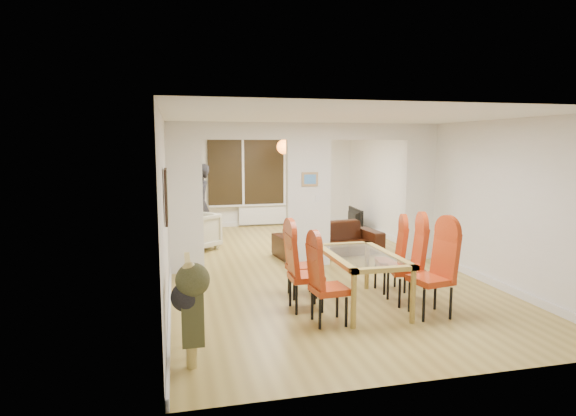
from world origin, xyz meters
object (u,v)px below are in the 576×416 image
object	(u,v)px
dining_chair_rb	(407,264)
bowl	(315,229)
dining_chair_la	(329,283)
dining_chair_lc	(302,262)
dining_chair_ra	(431,273)
person	(201,205)
armchair	(194,232)
coffee_table	(306,235)
television	(352,220)
dining_chair_lb	(306,271)
sofa	(329,239)
dining_table	(361,280)
bottle	(302,224)
dining_chair_rc	(390,258)

from	to	relation	value
dining_chair_rb	bowl	xyz separation A→B (m)	(0.04, 4.62, -0.30)
dining_chair_la	dining_chair_lc	size ratio (longest dim) A/B	1.02
dining_chair_ra	person	size ratio (longest dim) A/B	0.64
armchair	coffee_table	xyz separation A→B (m)	(2.57, 0.42, -0.28)
armchair	coffee_table	distance (m)	2.62
television	coffee_table	world-z (taller)	television
dining_chair_lb	dining_chair_ra	size ratio (longest dim) A/B	0.94
sofa	dining_chair_lb	bearing A→B (deg)	-121.75
dining_table	person	distance (m)	5.02
person	dining_table	bearing A→B (deg)	26.88
coffee_table	bowl	xyz separation A→B (m)	(0.24, 0.05, 0.14)
sofa	dining_chair_lc	bearing A→B (deg)	-124.51
person	bottle	xyz separation A→B (m)	(2.32, -0.02, -0.52)
armchair	television	bearing A→B (deg)	69.08
dining_chair_rc	dining_chair_lc	bearing A→B (deg)	-168.71
dining_chair_la	bowl	distance (m)	5.30
sofa	bowl	xyz separation A→B (m)	(0.17, 1.53, -0.06)
sofa	television	bearing A→B (deg)	50.85
dining_chair_lb	bowl	size ratio (longest dim) A/B	4.68
dining_chair_rc	armchair	xyz separation A→B (m)	(-2.79, 3.59, -0.12)
dining_chair_ra	dining_chair_lc	bearing A→B (deg)	129.94
dining_chair_la	dining_chair_lc	world-z (taller)	dining_chair_la
dining_table	bowl	world-z (taller)	dining_table
dining_chair_rc	coffee_table	size ratio (longest dim) A/B	1.03
dining_chair_la	dining_chair_rc	world-z (taller)	dining_chair_la
dining_chair_la	bottle	size ratio (longest dim) A/B	3.45
dining_chair_la	armchair	size ratio (longest dim) A/B	1.20
television	armchair	bearing A→B (deg)	110.22
dining_table	dining_chair_la	world-z (taller)	dining_chair_la
person	bowl	bearing A→B (deg)	94.27
armchair	television	world-z (taller)	armchair
person	dining_chair_la	bearing A→B (deg)	18.42
dining_chair_la	dining_chair_lb	xyz separation A→B (m)	(-0.15, 0.55, 0.02)
dining_chair_la	bottle	world-z (taller)	dining_chair_la
bottle	television	bearing A→B (deg)	27.34
dining_table	dining_chair_la	size ratio (longest dim) A/B	1.52
dining_chair_ra	sofa	size ratio (longest dim) A/B	0.53
dining_table	armchair	world-z (taller)	armchair
dining_chair_lb	armchair	bearing A→B (deg)	108.19
person	bowl	world-z (taller)	person
dining_chair_lc	dining_chair_la	bearing A→B (deg)	-92.92
dining_chair_la	person	bearing A→B (deg)	98.48
dining_chair_lc	television	bearing A→B (deg)	56.39
television	coffee_table	distance (m)	1.66
person	dining_chair_lb	bearing A→B (deg)	18.33
person	bowl	distance (m)	2.70
dining_chair_ra	sofa	distance (m)	3.65
armchair	coffee_table	world-z (taller)	armchair
dining_chair_lc	person	world-z (taller)	person
dining_table	sofa	distance (m)	3.13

